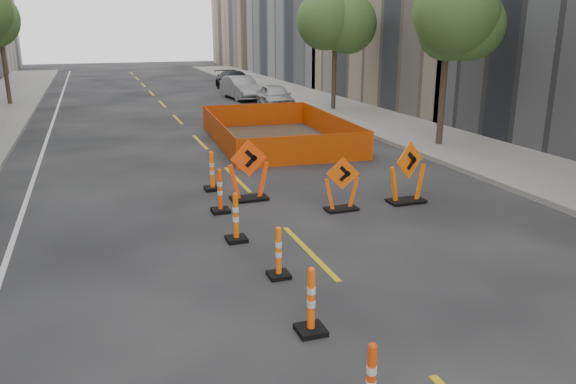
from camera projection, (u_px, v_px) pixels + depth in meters
name	position (u px, v px, depth m)	size (l,w,h in m)	color
ground_plane	(412.00, 356.00, 7.85)	(140.00, 140.00, 0.00)	black
sidewalk_right	(452.00, 144.00, 21.53)	(4.00, 90.00, 0.15)	gray
tree_r_b	(448.00, 23.00, 20.08)	(2.80, 2.80, 5.95)	#382B1E
tree_r_c	(335.00, 24.00, 29.13)	(2.80, 2.80, 5.95)	#382B1E
channelizer_2	(371.00, 381.00, 6.47)	(0.39, 0.39, 1.00)	red
channelizer_3	(311.00, 300.00, 8.30)	(0.42, 0.42, 1.07)	#FF510A
channelizer_4	(279.00, 252.00, 10.19)	(0.39, 0.39, 0.98)	#FF630A
channelizer_5	(236.00, 217.00, 11.91)	(0.43, 0.43, 1.09)	#E35C09
channelizer_6	(220.00, 191.00, 13.76)	(0.44, 0.44, 1.11)	#EA4409
channelizer_7	(212.00, 171.00, 15.65)	(0.44, 0.44, 1.12)	#FD600A
chevron_sign_left	(249.00, 170.00, 14.68)	(1.09, 0.65, 1.63)	#FF440A
chevron_sign_center	(342.00, 184.00, 13.88)	(0.91, 0.55, 1.36)	#E45009
chevron_sign_right	(408.00, 172.00, 14.46)	(1.09, 0.65, 1.63)	#F65E0A
safety_fence	(277.00, 129.00, 22.25)	(4.70, 8.01, 1.00)	#FA5C0D
parked_car_near	(275.00, 96.00, 31.34)	(1.58, 3.92, 1.34)	#B7B8B9
parked_car_mid	(241.00, 88.00, 35.36)	(1.50, 4.30, 1.42)	gray
parked_car_far	(235.00, 81.00, 40.25)	(1.89, 4.65, 1.35)	black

